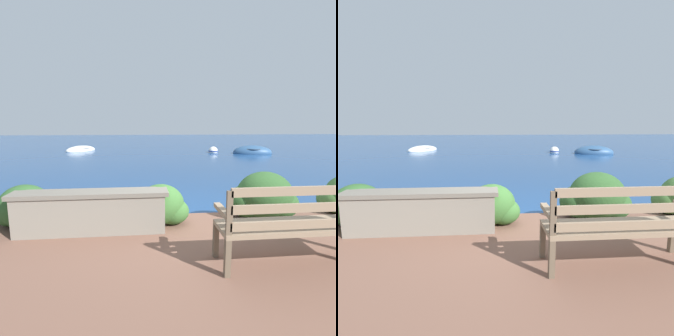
% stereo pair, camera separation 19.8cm
% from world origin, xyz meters
% --- Properties ---
extents(ground_plane, '(80.00, 80.00, 0.00)m').
position_xyz_m(ground_plane, '(0.00, 0.00, 0.00)').
color(ground_plane, navy).
extents(park_bench, '(1.66, 0.48, 0.93)m').
position_xyz_m(park_bench, '(0.63, -1.78, 0.71)').
color(park_bench, brown).
rests_on(park_bench, patio_terrace).
extents(stone_wall, '(2.17, 0.39, 0.60)m').
position_xyz_m(stone_wall, '(-1.73, -0.65, 0.53)').
color(stone_wall, gray).
rests_on(stone_wall, patio_terrace).
extents(hedge_clump_far_left, '(0.95, 0.68, 0.64)m').
position_xyz_m(hedge_clump_far_left, '(-2.77, -0.32, 0.50)').
color(hedge_clump_far_left, '#2D5628').
rests_on(hedge_clump_far_left, patio_terrace).
extents(hedge_clump_left, '(0.91, 0.66, 0.62)m').
position_xyz_m(hedge_clump_left, '(-0.73, -0.40, 0.49)').
color(hedge_clump_left, '#38662D').
rests_on(hedge_clump_left, patio_terrace).
extents(hedge_clump_centre, '(1.14, 0.82, 0.77)m').
position_xyz_m(hedge_clump_centre, '(0.97, -0.32, 0.55)').
color(hedge_clump_centre, '#284C23').
rests_on(hedge_clump_centre, patio_terrace).
extents(rowboat_nearest, '(2.46, 1.62, 0.87)m').
position_xyz_m(rowboat_nearest, '(5.64, 10.80, 0.08)').
color(rowboat_nearest, '#2D517A').
rests_on(rowboat_nearest, ground_plane).
extents(rowboat_mid, '(2.26, 2.52, 0.61)m').
position_xyz_m(rowboat_mid, '(-5.00, 13.50, 0.06)').
color(rowboat_mid, silver).
rests_on(rowboat_mid, ground_plane).
extents(mooring_buoy, '(0.62, 0.62, 0.56)m').
position_xyz_m(mooring_buoy, '(3.47, 11.65, 0.10)').
color(mooring_buoy, white).
rests_on(mooring_buoy, ground_plane).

